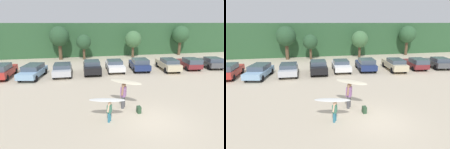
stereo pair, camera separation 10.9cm
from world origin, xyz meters
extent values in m
plane|color=beige|center=(0.00, 0.00, 0.00)|extent=(120.00, 120.00, 0.00)
cube|color=#2D5633|center=(0.00, 29.04, 2.83)|extent=(108.00, 12.00, 5.66)
cylinder|color=brown|center=(-6.58, 21.43, 1.18)|extent=(0.54, 0.54, 2.37)
sphere|color=#284C2D|center=(-6.58, 21.43, 3.68)|extent=(3.09, 3.09, 3.09)
cylinder|color=brown|center=(-2.88, 20.66, 0.90)|extent=(0.38, 0.38, 1.79)
sphere|color=#284C2D|center=(-2.88, 20.66, 2.79)|extent=(2.34, 2.34, 2.34)
cylinder|color=brown|center=(5.32, 20.89, 0.95)|extent=(0.41, 0.41, 1.89)
sphere|color=#427042|center=(5.32, 20.89, 3.06)|extent=(2.76, 2.76, 2.76)
cylinder|color=brown|center=(14.41, 21.60, 1.23)|extent=(0.49, 0.49, 2.45)
sphere|color=#2D5633|center=(14.41, 21.60, 3.72)|extent=(2.98, 2.98, 2.98)
cube|color=#B72D28|center=(-12.21, 12.15, 0.65)|extent=(2.05, 4.53, 0.66)
cylinder|color=black|center=(-11.30, 13.61, 0.32)|extent=(0.24, 0.65, 0.64)
cylinder|color=black|center=(-11.37, 10.65, 0.32)|extent=(0.24, 0.65, 0.64)
cube|color=#84ADD1|center=(-8.94, 11.28, 0.62)|extent=(2.62, 4.67, 0.58)
cube|color=#3F4C5B|center=(-8.90, 11.48, 1.16)|extent=(2.13, 2.83, 0.50)
cylinder|color=black|center=(-9.46, 12.86, 0.33)|extent=(0.34, 0.70, 0.67)
cylinder|color=black|center=(-7.86, 12.54, 0.33)|extent=(0.34, 0.70, 0.67)
cylinder|color=black|center=(-10.02, 10.01, 0.33)|extent=(0.34, 0.70, 0.67)
cylinder|color=black|center=(-8.41, 9.69, 0.33)|extent=(0.34, 0.70, 0.67)
cube|color=silver|center=(-5.87, 11.60, 0.63)|extent=(2.00, 4.01, 0.60)
cube|color=#3F4C5B|center=(-5.87, 11.59, 1.13)|extent=(1.82, 2.29, 0.41)
cylinder|color=black|center=(-6.71, 12.93, 0.32)|extent=(0.23, 0.65, 0.65)
cylinder|color=black|center=(-4.97, 12.90, 0.32)|extent=(0.23, 0.65, 0.65)
cylinder|color=black|center=(-6.76, 10.31, 0.32)|extent=(0.23, 0.65, 0.65)
cylinder|color=black|center=(-5.02, 10.28, 0.32)|extent=(0.23, 0.65, 0.65)
cube|color=black|center=(-2.54, 11.83, 0.69)|extent=(2.03, 4.03, 0.75)
cube|color=#3F4C5B|center=(-2.55, 11.77, 1.29)|extent=(1.81, 2.09, 0.46)
cylinder|color=black|center=(-3.34, 13.17, 0.32)|extent=(0.24, 0.64, 0.63)
cylinder|color=black|center=(-1.65, 13.10, 0.32)|extent=(0.24, 0.64, 0.63)
cylinder|color=black|center=(-3.44, 10.56, 0.32)|extent=(0.24, 0.64, 0.63)
cylinder|color=black|center=(-1.75, 10.49, 0.32)|extent=(0.24, 0.64, 0.63)
cube|color=white|center=(0.30, 12.36, 0.63)|extent=(2.22, 4.30, 0.58)
cube|color=#3F4C5B|center=(0.31, 12.57, 1.12)|extent=(1.91, 2.14, 0.41)
cylinder|color=black|center=(-0.47, 13.80, 0.34)|extent=(0.27, 0.70, 0.69)
cylinder|color=black|center=(1.26, 13.68, 0.34)|extent=(0.27, 0.70, 0.69)
cylinder|color=black|center=(-0.67, 11.05, 0.34)|extent=(0.27, 0.70, 0.69)
cylinder|color=black|center=(1.06, 10.93, 0.34)|extent=(0.27, 0.70, 0.69)
cube|color=navy|center=(3.38, 12.21, 0.65)|extent=(2.34, 4.24, 0.61)
cube|color=#3F4C5B|center=(3.33, 11.71, 1.23)|extent=(1.98, 2.23, 0.56)
cylinder|color=black|center=(2.66, 13.64, 0.34)|extent=(0.29, 0.70, 0.68)
cylinder|color=black|center=(4.38, 13.46, 0.34)|extent=(0.29, 0.70, 0.68)
cylinder|color=black|center=(2.38, 10.97, 0.34)|extent=(0.29, 0.70, 0.68)
cylinder|color=black|center=(4.10, 10.79, 0.34)|extent=(0.29, 0.70, 0.68)
cube|color=beige|center=(6.90, 11.61, 0.70)|extent=(2.28, 4.94, 0.70)
cube|color=#3F4C5B|center=(6.84, 11.08, 1.27)|extent=(1.86, 2.48, 0.44)
cylinder|color=black|center=(6.30, 13.26, 0.35)|extent=(0.30, 0.71, 0.69)
cylinder|color=black|center=(7.87, 13.08, 0.35)|extent=(0.30, 0.71, 0.69)
cylinder|color=black|center=(5.94, 10.13, 0.35)|extent=(0.30, 0.71, 0.69)
cylinder|color=black|center=(7.50, 9.95, 0.35)|extent=(0.30, 0.71, 0.69)
cube|color=maroon|center=(9.98, 11.92, 0.59)|extent=(2.30, 4.32, 0.59)
cube|color=#3F4C5B|center=(9.87, 10.97, 1.16)|extent=(1.93, 2.42, 0.55)
cylinder|color=black|center=(9.34, 13.37, 0.30)|extent=(0.29, 0.62, 0.60)
cylinder|color=black|center=(10.96, 13.17, 0.30)|extent=(0.29, 0.62, 0.60)
cylinder|color=black|center=(9.01, 10.67, 0.30)|extent=(0.29, 0.62, 0.60)
cylinder|color=black|center=(10.62, 10.47, 0.30)|extent=(0.29, 0.62, 0.60)
cube|color=#4C4F54|center=(13.02, 11.63, 0.65)|extent=(2.45, 4.16, 0.62)
cube|color=#3F4C5B|center=(12.92, 11.01, 1.20)|extent=(1.97, 2.05, 0.48)
cylinder|color=black|center=(12.40, 13.04, 0.34)|extent=(0.32, 0.71, 0.69)
cylinder|color=black|center=(14.05, 12.78, 0.34)|extent=(0.32, 0.71, 0.69)
cylinder|color=black|center=(11.99, 10.48, 0.34)|extent=(0.32, 0.71, 0.69)
cylinder|color=black|center=(13.64, 10.22, 0.34)|extent=(0.32, 0.71, 0.69)
cylinder|color=#4C4C51|center=(-1.44, 2.05, 0.43)|extent=(0.20, 0.20, 0.85)
cylinder|color=#4C4C51|center=(-1.28, 2.32, 0.43)|extent=(0.20, 0.20, 0.85)
cube|color=#9966A5|center=(-1.36, 2.18, 1.18)|extent=(0.50, 0.54, 0.65)
sphere|color=#8C664C|center=(-1.36, 2.18, 1.64)|extent=(0.27, 0.27, 0.27)
cylinder|color=#8C664C|center=(-1.48, 1.98, 1.35)|extent=(0.32, 0.40, 0.70)
cylinder|color=#8C664C|center=(-1.24, 2.39, 1.35)|extent=(0.34, 0.45, 0.68)
cylinder|color=teal|center=(-2.74, 0.37, 0.30)|extent=(0.14, 0.14, 0.60)
cylinder|color=teal|center=(-2.63, 0.55, 0.30)|extent=(0.14, 0.14, 0.60)
cube|color=#3F7F66|center=(-2.68, 0.46, 0.83)|extent=(0.35, 0.38, 0.46)
sphere|color=#D8AD8C|center=(-2.68, 0.46, 1.16)|extent=(0.19, 0.19, 0.19)
cylinder|color=#D8AD8C|center=(-2.77, 0.31, 0.96)|extent=(0.25, 0.33, 0.48)
cylinder|color=#D8AD8C|center=(-2.60, 0.61, 0.96)|extent=(0.23, 0.30, 0.49)
ellipsoid|color=beige|center=(-1.22, 2.18, 1.87)|extent=(2.18, 1.97, 0.14)
ellipsoid|color=white|center=(-2.80, 0.54, 1.37)|extent=(2.23, 1.08, 0.08)
cube|color=#2D4C33|center=(-0.56, 1.18, 0.23)|extent=(0.24, 0.34, 0.45)
camera|label=1|loc=(-4.61, -9.57, 5.77)|focal=30.26mm
camera|label=2|loc=(-4.50, -9.59, 5.77)|focal=30.26mm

